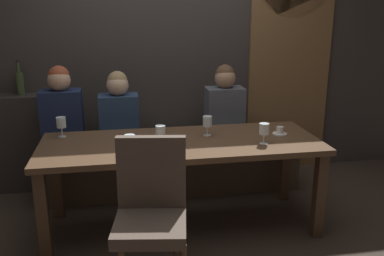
{
  "coord_description": "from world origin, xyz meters",
  "views": [
    {
      "loc": [
        -0.46,
        -3.13,
        1.76
      ],
      "look_at": [
        0.09,
        0.01,
        0.84
      ],
      "focal_mm": 39.31,
      "sensor_mm": 36.0,
      "label": 1
    }
  ],
  "objects_px": {
    "diner_bearded": "(119,114)",
    "espresso_cup": "(280,131)",
    "wine_bottle_pale_label": "(20,82)",
    "wine_glass_end_right": "(130,142)",
    "wine_glass_center_front": "(160,132)",
    "diner_far_end": "(224,108)",
    "chair_near_side": "(151,206)",
    "wine_glass_near_left": "(207,122)",
    "diner_redhead": "(62,114)",
    "wine_glass_center_back": "(61,123)",
    "wine_glass_end_left": "(264,130)",
    "dining_table": "(181,152)",
    "banquette_bench": "(171,169)"
  },
  "relations": [
    {
      "from": "diner_far_end",
      "to": "wine_glass_center_back",
      "type": "height_order",
      "value": "diner_far_end"
    },
    {
      "from": "banquette_bench",
      "to": "wine_glass_near_left",
      "type": "bearing_deg",
      "value": -68.37
    },
    {
      "from": "wine_glass_end_right",
      "to": "wine_glass_near_left",
      "type": "height_order",
      "value": "same"
    },
    {
      "from": "diner_far_end",
      "to": "dining_table",
      "type": "bearing_deg",
      "value": -126.26
    },
    {
      "from": "dining_table",
      "to": "wine_glass_end_left",
      "type": "xyz_separation_m",
      "value": [
        0.62,
        -0.18,
        0.2
      ]
    },
    {
      "from": "chair_near_side",
      "to": "wine_glass_center_back",
      "type": "height_order",
      "value": "chair_near_side"
    },
    {
      "from": "wine_glass_near_left",
      "to": "wine_glass_center_front",
      "type": "xyz_separation_m",
      "value": [
        -0.41,
        -0.21,
        0.0
      ]
    },
    {
      "from": "chair_near_side",
      "to": "wine_bottle_pale_label",
      "type": "bearing_deg",
      "value": 121.53
    },
    {
      "from": "diner_redhead",
      "to": "espresso_cup",
      "type": "relative_size",
      "value": 6.82
    },
    {
      "from": "banquette_bench",
      "to": "wine_glass_end_left",
      "type": "xyz_separation_m",
      "value": [
        0.62,
        -0.88,
        0.62
      ]
    },
    {
      "from": "wine_glass_end_right",
      "to": "wine_glass_center_back",
      "type": "relative_size",
      "value": 1.0
    },
    {
      "from": "dining_table",
      "to": "diner_far_end",
      "type": "xyz_separation_m",
      "value": [
        0.53,
        0.73,
        0.17
      ]
    },
    {
      "from": "banquette_bench",
      "to": "espresso_cup",
      "type": "relative_size",
      "value": 20.83
    },
    {
      "from": "wine_bottle_pale_label",
      "to": "espresso_cup",
      "type": "xyz_separation_m",
      "value": [
        2.23,
        -1.01,
        -0.3
      ]
    },
    {
      "from": "espresso_cup",
      "to": "wine_bottle_pale_label",
      "type": "bearing_deg",
      "value": 155.6
    },
    {
      "from": "diner_bearded",
      "to": "wine_glass_end_left",
      "type": "bearing_deg",
      "value": -39.24
    },
    {
      "from": "dining_table",
      "to": "wine_glass_end_right",
      "type": "height_order",
      "value": "wine_glass_end_right"
    },
    {
      "from": "chair_near_side",
      "to": "wine_bottle_pale_label",
      "type": "relative_size",
      "value": 3.01
    },
    {
      "from": "dining_table",
      "to": "wine_glass_center_back",
      "type": "distance_m",
      "value": 1.0
    },
    {
      "from": "banquette_bench",
      "to": "wine_glass_end_right",
      "type": "xyz_separation_m",
      "value": [
        -0.41,
        -1.01,
        0.62
      ]
    },
    {
      "from": "banquette_bench",
      "to": "wine_glass_center_front",
      "type": "distance_m",
      "value": 1.03
    },
    {
      "from": "chair_near_side",
      "to": "diner_bearded",
      "type": "bearing_deg",
      "value": 96.97
    },
    {
      "from": "diner_redhead",
      "to": "wine_bottle_pale_label",
      "type": "height_order",
      "value": "wine_bottle_pale_label"
    },
    {
      "from": "dining_table",
      "to": "diner_bearded",
      "type": "height_order",
      "value": "diner_bearded"
    },
    {
      "from": "diner_redhead",
      "to": "diner_far_end",
      "type": "relative_size",
      "value": 1.04
    },
    {
      "from": "diner_bearded",
      "to": "espresso_cup",
      "type": "bearing_deg",
      "value": -26.88
    },
    {
      "from": "wine_glass_near_left",
      "to": "dining_table",
      "type": "bearing_deg",
      "value": -154.29
    },
    {
      "from": "diner_bearded",
      "to": "wine_glass_near_left",
      "type": "relative_size",
      "value": 4.6
    },
    {
      "from": "diner_far_end",
      "to": "wine_glass_center_front",
      "type": "bearing_deg",
      "value": -130.51
    },
    {
      "from": "wine_bottle_pale_label",
      "to": "wine_glass_end_left",
      "type": "xyz_separation_m",
      "value": [
        2.01,
        -1.24,
        -0.22
      ]
    },
    {
      "from": "dining_table",
      "to": "chair_near_side",
      "type": "height_order",
      "value": "chair_near_side"
    },
    {
      "from": "diner_far_end",
      "to": "wine_glass_center_back",
      "type": "bearing_deg",
      "value": -163.31
    },
    {
      "from": "chair_near_side",
      "to": "wine_glass_center_back",
      "type": "relative_size",
      "value": 5.98
    },
    {
      "from": "diner_bearded",
      "to": "wine_glass_end_right",
      "type": "bearing_deg",
      "value": -86.14
    },
    {
      "from": "wine_bottle_pale_label",
      "to": "wine_glass_near_left",
      "type": "distance_m",
      "value": 1.9
    },
    {
      "from": "wine_glass_end_right",
      "to": "wine_glass_end_left",
      "type": "distance_m",
      "value": 1.03
    },
    {
      "from": "wine_glass_center_front",
      "to": "espresso_cup",
      "type": "xyz_separation_m",
      "value": [
        1.01,
        0.15,
        -0.09
      ]
    },
    {
      "from": "diner_bearded",
      "to": "wine_glass_end_left",
      "type": "xyz_separation_m",
      "value": [
        1.09,
        -0.89,
        0.05
      ]
    },
    {
      "from": "diner_bearded",
      "to": "chair_near_side",
      "type": "bearing_deg",
      "value": -83.03
    },
    {
      "from": "banquette_bench",
      "to": "diner_far_end",
      "type": "relative_size",
      "value": 3.17
    },
    {
      "from": "wine_glass_end_right",
      "to": "wine_glass_center_front",
      "type": "height_order",
      "value": "same"
    },
    {
      "from": "diner_redhead",
      "to": "wine_glass_near_left",
      "type": "relative_size",
      "value": 4.99
    },
    {
      "from": "wine_glass_center_back",
      "to": "espresso_cup",
      "type": "distance_m",
      "value": 1.8
    },
    {
      "from": "chair_near_side",
      "to": "diner_far_end",
      "type": "xyz_separation_m",
      "value": [
        0.83,
        1.45,
        0.26
      ]
    },
    {
      "from": "wine_glass_near_left",
      "to": "banquette_bench",
      "type": "bearing_deg",
      "value": 111.63
    },
    {
      "from": "chair_near_side",
      "to": "wine_glass_near_left",
      "type": "distance_m",
      "value": 1.03
    },
    {
      "from": "banquette_bench",
      "to": "wine_glass_end_right",
      "type": "relative_size",
      "value": 15.24
    },
    {
      "from": "wine_glass_center_front",
      "to": "espresso_cup",
      "type": "height_order",
      "value": "wine_glass_center_front"
    },
    {
      "from": "wine_glass_near_left",
      "to": "diner_redhead",
      "type": "bearing_deg",
      "value": 154.86
    },
    {
      "from": "wine_glass_center_front",
      "to": "wine_glass_end_left",
      "type": "distance_m",
      "value": 0.79
    }
  ]
}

